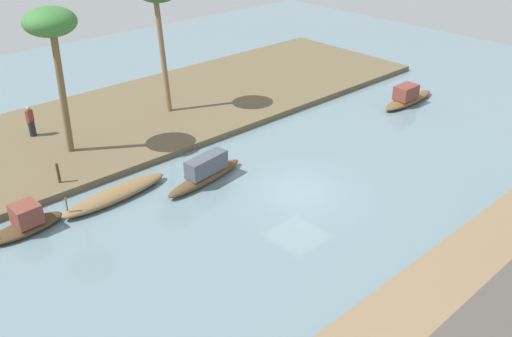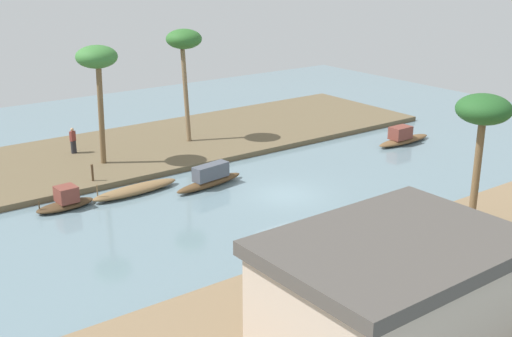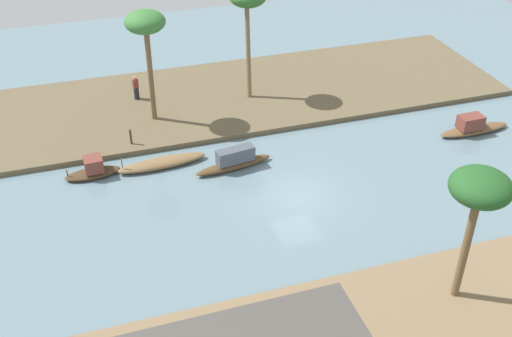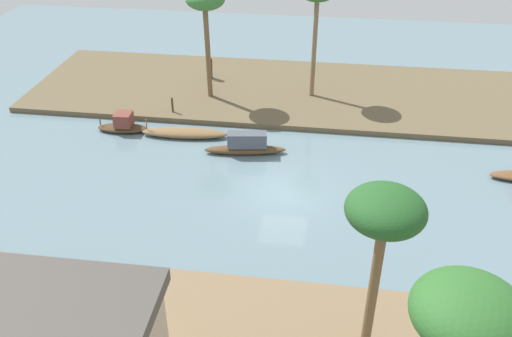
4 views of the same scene
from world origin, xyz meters
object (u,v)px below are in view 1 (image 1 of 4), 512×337
at_px(sampan_midstream, 115,194).
at_px(sampan_downstream_large, 407,97).
at_px(sampan_with_red_awning, 206,172).
at_px(sampan_with_tall_canopy, 26,223).
at_px(person_on_near_bank, 31,124).
at_px(palm_tree_left_far, 51,28).
at_px(mooring_post, 58,173).

bearing_deg(sampan_midstream, sampan_downstream_large, 170.12).
relative_size(sampan_with_red_awning, sampan_with_tall_canopy, 1.50).
xyz_separation_m(sampan_with_red_awning, person_on_near_bank, (4.30, -10.07, 0.56)).
height_order(sampan_with_tall_canopy, palm_tree_left_far, palm_tree_left_far).
height_order(sampan_downstream_large, person_on_near_bank, person_on_near_bank).
xyz_separation_m(sampan_midstream, mooring_post, (1.45, -2.59, 0.60)).
bearing_deg(sampan_with_red_awning, palm_tree_left_far, -69.99).
height_order(mooring_post, palm_tree_left_far, palm_tree_left_far).
xyz_separation_m(sampan_downstream_large, person_on_near_bank, (20.26, -10.76, 0.64)).
bearing_deg(mooring_post, sampan_downstream_large, 167.51).
xyz_separation_m(sampan_with_red_awning, palm_tree_left_far, (3.60, -6.73, 6.32)).
bearing_deg(palm_tree_left_far, person_on_near_bank, -78.15).
bearing_deg(sampan_downstream_large, mooring_post, -13.55).
bearing_deg(sampan_downstream_large, sampan_midstream, -7.25).
distance_m(sampan_with_tall_canopy, palm_tree_left_far, 9.32).
bearing_deg(mooring_post, sampan_midstream, 119.30).
xyz_separation_m(sampan_downstream_large, sampan_with_red_awning, (15.96, -0.69, 0.07)).
height_order(person_on_near_bank, palm_tree_left_far, palm_tree_left_far).
bearing_deg(sampan_with_tall_canopy, sampan_midstream, 174.13).
height_order(sampan_with_tall_canopy, mooring_post, mooring_post).
distance_m(sampan_with_tall_canopy, person_on_near_bank, 9.23).
relative_size(person_on_near_bank, mooring_post, 1.72).
relative_size(sampan_midstream, person_on_near_bank, 3.13).
distance_m(sampan_downstream_large, mooring_post, 22.02).
distance_m(person_on_near_bank, palm_tree_left_far, 6.69).
xyz_separation_m(sampan_with_tall_canopy, person_on_near_bank, (-3.81, -8.38, 0.65)).
height_order(sampan_downstream_large, palm_tree_left_far, palm_tree_left_far).
relative_size(sampan_downstream_large, sampan_with_red_awning, 1.03).
distance_m(sampan_midstream, mooring_post, 3.03).
xyz_separation_m(sampan_with_red_awning, sampan_with_tall_canopy, (8.11, -1.69, -0.09)).
distance_m(sampan_with_red_awning, mooring_post, 6.88).
distance_m(mooring_post, palm_tree_left_far, 6.83).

